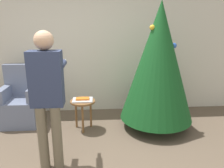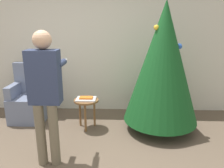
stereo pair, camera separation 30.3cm
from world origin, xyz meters
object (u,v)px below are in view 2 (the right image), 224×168
(christmas_tree, at_px, (163,63))
(armchair, at_px, (30,100))
(side_stool, at_px, (86,104))
(person_standing, at_px, (45,88))

(christmas_tree, bearing_deg, armchair, 171.74)
(christmas_tree, distance_m, side_stool, 1.42)
(armchair, xyz_separation_m, side_stool, (1.11, -0.34, 0.06))
(christmas_tree, xyz_separation_m, side_stool, (-1.24, -0.00, -0.71))
(christmas_tree, bearing_deg, person_standing, -148.67)
(armchair, bearing_deg, side_stool, -17.08)
(person_standing, bearing_deg, side_stool, 70.64)
(christmas_tree, distance_m, person_standing, 1.85)
(christmas_tree, xyz_separation_m, armchair, (-2.34, 0.34, -0.76))
(christmas_tree, height_order, side_stool, christmas_tree)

